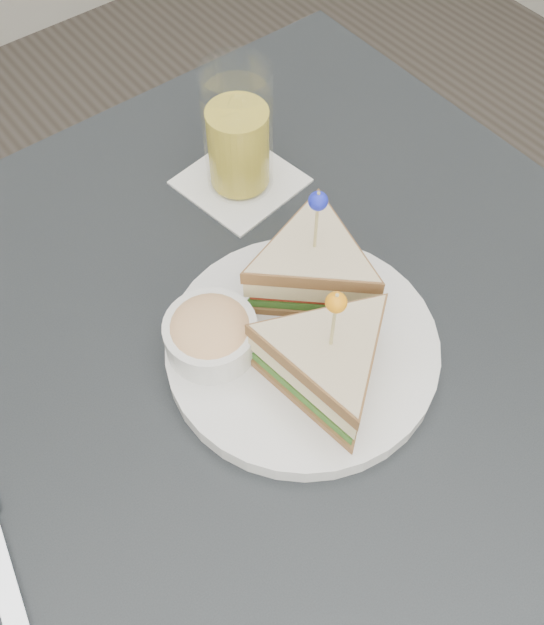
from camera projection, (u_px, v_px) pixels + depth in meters
The scene contains 4 objects.
ground_plane at pixel (271, 565), 1.28m from camera, with size 3.50×3.50×0.00m, color #3F3833.
table at pixel (270, 392), 0.72m from camera, with size 0.80×0.80×0.75m.
plate_meal at pixel (306, 323), 0.63m from camera, with size 0.29×0.29×0.15m.
drink_set at pixel (238, 137), 0.73m from camera, with size 0.13×0.13×0.15m.
Camera 1 is at (-0.21, -0.27, 1.31)m, focal length 40.00 mm.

